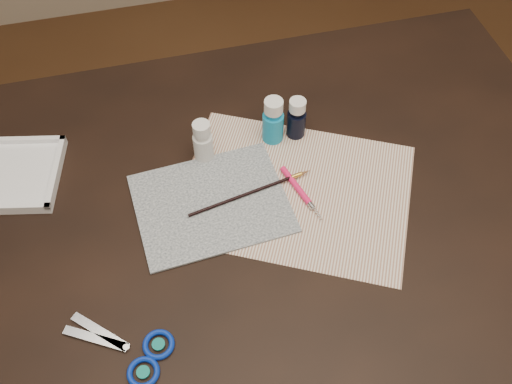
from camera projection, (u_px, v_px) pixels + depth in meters
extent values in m
cube|color=#422614|center=(256.00, 359.00, 1.64)|extent=(3.50, 3.50, 0.02)
cube|color=black|center=(256.00, 300.00, 1.34)|extent=(1.30, 0.90, 0.75)
cube|color=white|center=(295.00, 191.00, 1.06)|extent=(0.52, 0.47, 0.00)
cube|color=black|center=(211.00, 203.00, 1.04)|extent=(0.29, 0.24, 0.00)
cylinder|color=silver|center=(203.00, 141.00, 1.07)|extent=(0.04, 0.04, 0.09)
cylinder|color=#138CC1|center=(273.00, 120.00, 1.10)|extent=(0.05, 0.05, 0.10)
cylinder|color=black|center=(297.00, 118.00, 1.11)|extent=(0.04, 0.04, 0.09)
cube|color=white|center=(13.00, 174.00, 1.07)|extent=(0.20, 0.20, 0.02)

